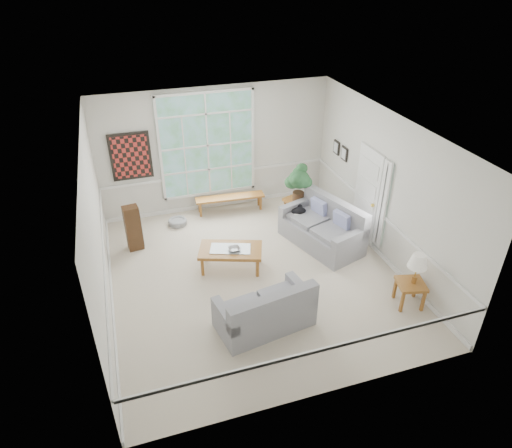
{
  "coord_description": "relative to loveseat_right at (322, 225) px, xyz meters",
  "views": [
    {
      "loc": [
        -2.18,
        -6.9,
        5.58
      ],
      "look_at": [
        0.1,
        0.2,
        1.05
      ],
      "focal_mm": 32.0,
      "sensor_mm": 36.0,
      "label": 1
    }
  ],
  "objects": [
    {
      "name": "wall_right",
      "position": [
        1.03,
        -0.61,
        1.01
      ],
      "size": [
        0.02,
        6.0,
        3.0
      ],
      "primitive_type": "cube",
      "color": "silver",
      "rests_on": "ground"
    },
    {
      "name": "side_table",
      "position": [
        0.68,
        -2.29,
        -0.25
      ],
      "size": [
        0.58,
        0.58,
        0.49
      ],
      "primitive_type": "cube",
      "rotation": [
        0.0,
        0.0,
        -0.24
      ],
      "color": "#915822",
      "rests_on": "floor"
    },
    {
      "name": "wall_art",
      "position": [
        -3.67,
        2.34,
        1.11
      ],
      "size": [
        0.9,
        0.06,
        1.1
      ],
      "primitive_type": "cube",
      "color": "maroon",
      "rests_on": "wall_back"
    },
    {
      "name": "window_back",
      "position": [
        -1.92,
        2.35,
        1.16
      ],
      "size": [
        2.3,
        0.08,
        2.4
      ],
      "primitive_type": "cube",
      "color": "white",
      "rests_on": "wall_back"
    },
    {
      "name": "entry_door",
      "position": [
        0.99,
        -0.01,
        0.56
      ],
      "size": [
        0.08,
        0.9,
        2.1
      ],
      "primitive_type": "cube",
      "color": "white",
      "rests_on": "floor"
    },
    {
      "name": "wall_front",
      "position": [
        -1.72,
        -3.61,
        1.01
      ],
      "size": [
        5.5,
        0.02,
        3.0
      ],
      "primitive_type": "cube",
      "color": "silver",
      "rests_on": "ground"
    },
    {
      "name": "houseplant",
      "position": [
        -0.13,
        1.05,
        0.52
      ],
      "size": [
        0.58,
        0.58,
        0.9
      ],
      "primitive_type": null,
      "rotation": [
        0.0,
        0.0,
        0.11
      ],
      "color": "#234F2A",
      "rests_on": "end_table"
    },
    {
      "name": "ceiling",
      "position": [
        -1.72,
        -0.61,
        2.51
      ],
      "size": [
        5.5,
        6.0,
        0.02
      ],
      "primitive_type": "cube",
      "color": "white",
      "rests_on": "ground"
    },
    {
      "name": "wall_left",
      "position": [
        -4.47,
        -0.61,
        1.01
      ],
      "size": [
        0.02,
        6.0,
        3.0
      ],
      "primitive_type": "cube",
      "color": "silver",
      "rests_on": "ground"
    },
    {
      "name": "pet_bed",
      "position": [
        -2.85,
        1.79,
        -0.43
      ],
      "size": [
        0.51,
        0.51,
        0.13
      ],
      "primitive_type": "cylinder",
      "rotation": [
        0.0,
        0.0,
        0.16
      ],
      "color": "gray",
      "rests_on": "floor"
    },
    {
      "name": "end_table",
      "position": [
        -0.08,
        1.12,
        -0.21
      ],
      "size": [
        0.72,
        0.72,
        0.56
      ],
      "primitive_type": "cube",
      "rotation": [
        0.0,
        0.0,
        0.36
      ],
      "color": "#915822",
      "rests_on": "floor"
    },
    {
      "name": "floor_speaker",
      "position": [
        -3.87,
        1.08,
        0.01
      ],
      "size": [
        0.35,
        0.29,
        1.01
      ],
      "primitive_type": "cube",
      "rotation": [
        0.0,
        0.0,
        0.13
      ],
      "color": "#3D2614",
      "rests_on": "floor"
    },
    {
      "name": "loveseat_front",
      "position": [
        -1.98,
        -2.0,
        -0.06
      ],
      "size": [
        1.72,
        1.09,
        0.87
      ],
      "primitive_type": "cube",
      "rotation": [
        0.0,
        0.0,
        0.17
      ],
      "color": "gray",
      "rests_on": "floor"
    },
    {
      "name": "cat",
      "position": [
        -0.3,
        0.58,
        0.09
      ],
      "size": [
        0.4,
        0.33,
        0.16
      ],
      "primitive_type": "ellipsoid",
      "rotation": [
        0.0,
        0.0,
        0.32
      ],
      "color": "black",
      "rests_on": "loveseat_right"
    },
    {
      "name": "wall_back",
      "position": [
        -1.72,
        2.39,
        1.01
      ],
      "size": [
        5.5,
        0.02,
        3.0
      ],
      "primitive_type": "cube",
      "color": "silver",
      "rests_on": "ground"
    },
    {
      "name": "pewter_bowl",
      "position": [
        -2.04,
        -0.31,
        0.0
      ],
      "size": [
        0.3,
        0.3,
        0.07
      ],
      "primitive_type": "imported",
      "rotation": [
        0.0,
        0.0,
        0.05
      ],
      "color": "#9C9DA2",
      "rests_on": "coffee_table"
    },
    {
      "name": "floor",
      "position": [
        -1.72,
        -0.61,
        -0.5
      ],
      "size": [
        5.5,
        6.0,
        0.01
      ],
      "primitive_type": "cube",
      "color": "beige",
      "rests_on": "ground"
    },
    {
      "name": "loveseat_right",
      "position": [
        0.0,
        0.0,
        0.0
      ],
      "size": [
        1.47,
        2.03,
        0.99
      ],
      "primitive_type": "cube",
      "rotation": [
        0.0,
        0.0,
        0.32
      ],
      "color": "gray",
      "rests_on": "floor"
    },
    {
      "name": "door_sidelight",
      "position": [
        0.99,
        -0.64,
        0.66
      ],
      "size": [
        0.08,
        0.26,
        1.9
      ],
      "primitive_type": "cube",
      "color": "white",
      "rests_on": "wall_right"
    },
    {
      "name": "wall_frame_near",
      "position": [
        0.99,
        1.14,
        1.06
      ],
      "size": [
        0.04,
        0.26,
        0.32
      ],
      "primitive_type": "cube",
      "color": "black",
      "rests_on": "wall_right"
    },
    {
      "name": "table_lamp",
      "position": [
        0.73,
        -2.28,
        0.29
      ],
      "size": [
        0.38,
        0.38,
        0.59
      ],
      "primitive_type": null,
      "rotation": [
        0.0,
        0.0,
        0.11
      ],
      "color": "white",
      "rests_on": "side_table"
    },
    {
      "name": "coffee_table",
      "position": [
        -2.1,
        -0.24,
        -0.26
      ],
      "size": [
        1.4,
        1.05,
        0.46
      ],
      "primitive_type": "cube",
      "rotation": [
        0.0,
        0.0,
        -0.34
      ],
      "color": "#915822",
      "rests_on": "floor"
    },
    {
      "name": "window_bench",
      "position": [
        -1.5,
        2.04,
        -0.3
      ],
      "size": [
        1.7,
        0.45,
        0.39
      ],
      "primitive_type": "cube",
      "rotation": [
        0.0,
        0.0,
        -0.07
      ],
      "color": "#915822",
      "rests_on": "floor"
    },
    {
      "name": "wall_frame_far",
      "position": [
        0.99,
        1.54,
        1.06
      ],
      "size": [
        0.04,
        0.26,
        0.32
      ],
      "primitive_type": "cube",
      "color": "black",
      "rests_on": "wall_right"
    }
  ]
}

